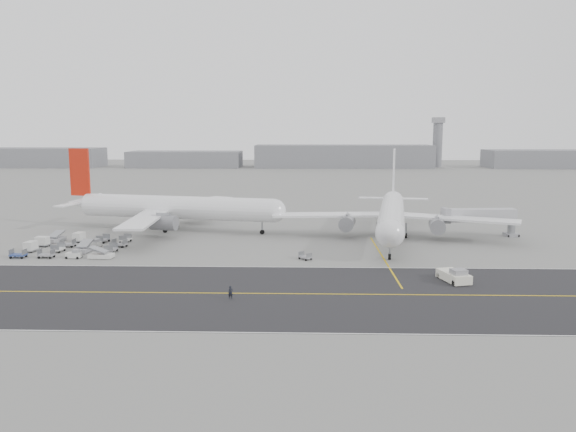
{
  "coord_description": "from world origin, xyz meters",
  "views": [
    {
      "loc": [
        15.33,
        -95.93,
        23.29
      ],
      "look_at": [
        12.26,
        12.0,
        6.72
      ],
      "focal_mm": 35.0,
      "sensor_mm": 36.0,
      "label": 1
    }
  ],
  "objects_px": {
    "control_tower": "(438,141)",
    "ground_crew_a": "(231,293)",
    "airliner_a": "(172,207)",
    "jet_bridge": "(480,217)",
    "pushback_tug": "(454,276)",
    "airliner_b": "(392,214)"
  },
  "relations": [
    {
      "from": "control_tower",
      "to": "jet_bridge",
      "type": "height_order",
      "value": "control_tower"
    },
    {
      "from": "control_tower",
      "to": "airliner_a",
      "type": "height_order",
      "value": "control_tower"
    },
    {
      "from": "airliner_b",
      "to": "pushback_tug",
      "type": "bearing_deg",
      "value": -73.79
    },
    {
      "from": "airliner_a",
      "to": "airliner_b",
      "type": "distance_m",
      "value": 50.58
    },
    {
      "from": "airliner_b",
      "to": "pushback_tug",
      "type": "height_order",
      "value": "airliner_b"
    },
    {
      "from": "control_tower",
      "to": "airliner_a",
      "type": "bearing_deg",
      "value": -116.45
    },
    {
      "from": "airliner_a",
      "to": "jet_bridge",
      "type": "xyz_separation_m",
      "value": [
        69.64,
        -5.9,
        -1.0
      ]
    },
    {
      "from": "airliner_b",
      "to": "jet_bridge",
      "type": "bearing_deg",
      "value": 14.69
    },
    {
      "from": "airliner_b",
      "to": "pushback_tug",
      "type": "relative_size",
      "value": 6.62
    },
    {
      "from": "control_tower",
      "to": "airliner_a",
      "type": "xyz_separation_m",
      "value": [
        -115.51,
        -232.17,
        -10.78
      ]
    },
    {
      "from": "control_tower",
      "to": "airliner_b",
      "type": "xyz_separation_m",
      "value": [
        -65.52,
        -239.85,
        -10.9
      ]
    },
    {
      "from": "ground_crew_a",
      "to": "pushback_tug",
      "type": "bearing_deg",
      "value": -1.58
    },
    {
      "from": "airliner_a",
      "to": "pushback_tug",
      "type": "distance_m",
      "value": 69.73
    },
    {
      "from": "airliner_b",
      "to": "jet_bridge",
      "type": "xyz_separation_m",
      "value": [
        19.65,
        1.79,
        -0.89
      ]
    },
    {
      "from": "control_tower",
      "to": "ground_crew_a",
      "type": "relative_size",
      "value": 16.81
    },
    {
      "from": "airliner_a",
      "to": "pushback_tug",
      "type": "relative_size",
      "value": 6.73
    },
    {
      "from": "pushback_tug",
      "to": "airliner_a",
      "type": "bearing_deg",
      "value": 125.53
    },
    {
      "from": "jet_bridge",
      "to": "ground_crew_a",
      "type": "relative_size",
      "value": 9.21
    },
    {
      "from": "control_tower",
      "to": "ground_crew_a",
      "type": "distance_m",
      "value": 301.42
    },
    {
      "from": "control_tower",
      "to": "ground_crew_a",
      "type": "height_order",
      "value": "control_tower"
    },
    {
      "from": "jet_bridge",
      "to": "control_tower",
      "type": "bearing_deg",
      "value": 74.21
    },
    {
      "from": "airliner_b",
      "to": "jet_bridge",
      "type": "height_order",
      "value": "airliner_b"
    }
  ]
}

